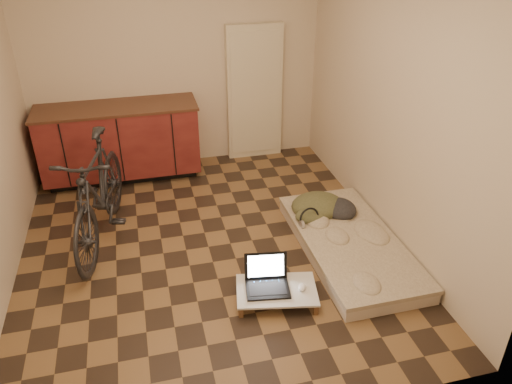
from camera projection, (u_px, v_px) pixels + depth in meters
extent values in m
cube|color=brown|center=(209.00, 247.00, 4.86)|extent=(3.50, 4.00, 0.00)
cube|color=beige|center=(175.00, 61.00, 5.91)|extent=(3.50, 0.00, 2.60)
cube|color=beige|center=(262.00, 263.00, 2.53)|extent=(3.50, 0.00, 2.60)
cube|color=beige|center=(390.00, 104.00, 4.59)|extent=(0.00, 4.00, 2.60)
cube|color=black|center=(125.00, 172.00, 6.14)|extent=(1.70, 0.48, 0.10)
cube|color=#581918|center=(120.00, 140.00, 5.89)|extent=(1.80, 0.60, 0.78)
cube|color=#4B2A1B|center=(115.00, 108.00, 5.69)|extent=(1.84, 0.62, 0.03)
cube|color=beige|center=(254.00, 93.00, 6.28)|extent=(0.70, 0.10, 1.70)
imported|color=black|center=(97.00, 188.00, 4.69)|extent=(0.89, 1.87, 1.16)
cube|color=#C4B39D|center=(349.00, 246.00, 4.78)|extent=(0.85, 1.78, 0.11)
cube|color=beige|center=(350.00, 239.00, 4.74)|extent=(0.87, 1.80, 0.04)
cube|color=brown|center=(241.00, 312.00, 4.01)|extent=(0.04, 0.04, 0.09)
cube|color=brown|center=(240.00, 282.00, 4.33)|extent=(0.04, 0.04, 0.09)
cube|color=brown|center=(316.00, 309.00, 4.03)|extent=(0.04, 0.04, 0.09)
cube|color=brown|center=(309.00, 280.00, 4.36)|extent=(0.04, 0.04, 0.09)
cube|color=silver|center=(277.00, 290.00, 4.15)|extent=(0.74, 0.55, 0.02)
cube|color=black|center=(268.00, 289.00, 4.14)|extent=(0.39, 0.31, 0.02)
cube|color=black|center=(266.00, 266.00, 4.21)|extent=(0.37, 0.12, 0.23)
cube|color=white|center=(266.00, 266.00, 4.21)|extent=(0.31, 0.10, 0.19)
ellipsoid|color=white|center=(302.00, 287.00, 4.15)|extent=(0.10, 0.12, 0.04)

